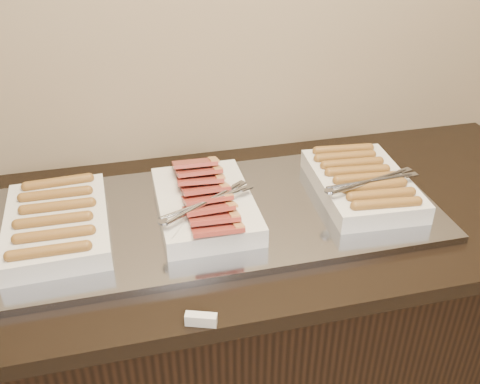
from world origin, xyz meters
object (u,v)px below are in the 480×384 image
warming_tray (205,216)px  dish_left (57,223)px  dish_center (205,203)px  dish_right (362,183)px  counter (215,341)px

warming_tray → dish_left: size_ratio=3.31×
dish_center → dish_right: bearing=0.2°
warming_tray → dish_right: (0.43, -0.00, 0.04)m
warming_tray → dish_right: bearing=-0.5°
dish_right → dish_left: bearing=-177.0°
warming_tray → dish_left: 0.36m
counter → dish_center: (-0.01, -0.00, 0.50)m
dish_center → dish_left: bearing=179.6°
counter → warming_tray: 0.46m
dish_center → dish_right: dish_center is taller
dish_left → counter: bearing=-1.6°
dish_left → dish_center: size_ratio=0.97×
counter → dish_right: (0.42, -0.00, 0.50)m
counter → dish_left: bearing=180.0°
dish_right → counter: bearing=-177.3°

